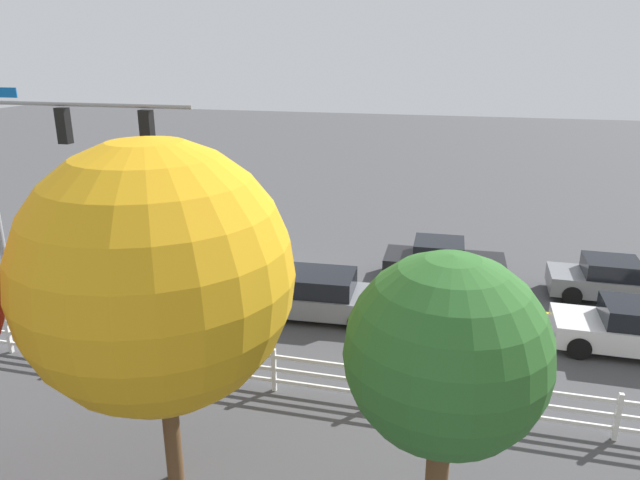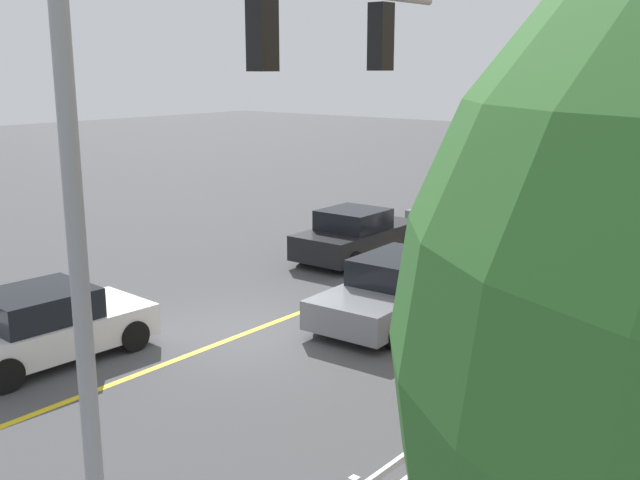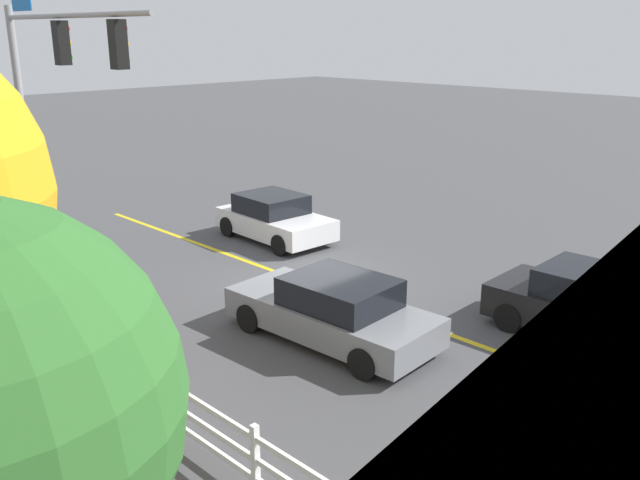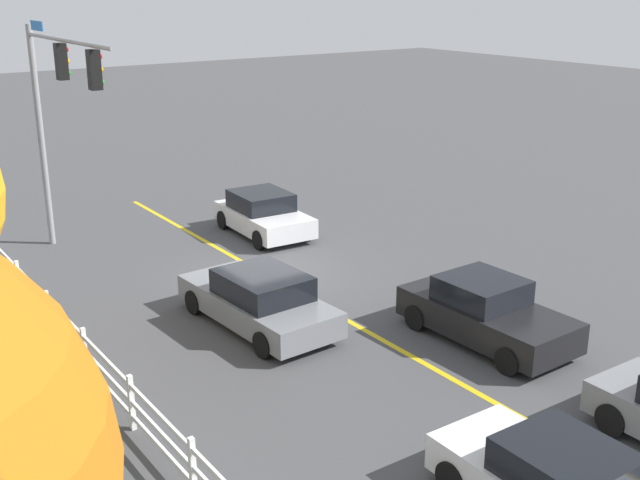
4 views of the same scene
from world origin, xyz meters
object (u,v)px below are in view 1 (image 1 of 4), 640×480
object	(u,v)px
car_2	(443,262)
tree_2	(446,354)
car_1	(187,241)
tree_3	(157,276)
car_4	(615,281)
car_3	(314,295)
car_0	(630,328)

from	to	relation	value
car_2	tree_2	bearing A→B (deg)	-89.36
car_1	car_2	distance (m)	10.22
tree_2	tree_3	xyz separation A→B (m)	(5.02, -0.39, 0.64)
car_2	car_4	bearing A→B (deg)	-4.28
car_3	tree_2	distance (m)	9.83
car_2	car_3	size ratio (longest dim) A/B	0.91
car_2	tree_2	xyz separation A→B (m)	(-0.48, 12.30, 2.98)
car_3	tree_3	size ratio (longest dim) A/B	0.71
car_4	tree_2	world-z (taller)	tree_2
car_3	car_2	bearing A→B (deg)	-136.77
car_2	tree_2	world-z (taller)	tree_2
car_2	car_4	distance (m)	5.74
car_0	car_3	bearing A→B (deg)	-0.02
car_1	car_2	world-z (taller)	car_2
car_0	car_4	bearing A→B (deg)	-95.48
car_2	car_0	bearing A→B (deg)	-38.71
tree_2	tree_3	size ratio (longest dim) A/B	0.78
car_2	tree_2	distance (m)	12.67
car_1	tree_2	xyz separation A→B (m)	(-10.70, 12.30, 2.99)
car_1	car_4	distance (m)	15.96
car_4	tree_3	world-z (taller)	tree_3
car_2	tree_3	xyz separation A→B (m)	(4.54, 11.92, 3.62)
car_4	car_2	bearing A→B (deg)	177.93
car_1	tree_3	xyz separation A→B (m)	(-5.67, 11.92, 3.63)
car_4	car_3	bearing A→B (deg)	-158.15
car_1	car_4	xyz separation A→B (m)	(-15.95, 0.27, -0.03)
car_0	car_1	size ratio (longest dim) A/B	0.99
tree_3	car_1	bearing A→B (deg)	-64.54
car_4	car_1	bearing A→B (deg)	179.64
car_3	car_1	bearing A→B (deg)	-34.89
tree_2	tree_3	bearing A→B (deg)	-4.39
car_0	car_4	world-z (taller)	car_0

